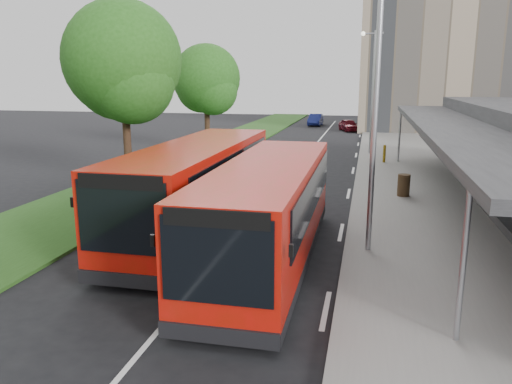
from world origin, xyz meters
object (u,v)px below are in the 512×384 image
at_px(bus_main, 269,212).
at_px(bollard, 384,154).
at_px(bus_second, 197,188).
at_px(litter_bin, 404,185).
at_px(tree_far, 206,83).
at_px(lamp_post_near, 373,93).
at_px(car_far, 315,120).
at_px(car_near, 349,125).
at_px(tree_mid, 123,68).
at_px(lamp_post_far, 372,85).

distance_m(bus_main, bollard, 18.08).
relative_size(bus_second, litter_bin, 11.27).
relative_size(tree_far, lamp_post_near, 0.93).
bearing_deg(lamp_post_near, bus_main, -154.49).
bearing_deg(car_far, bus_main, -84.26).
height_order(tree_far, car_far, tree_far).
height_order(bus_main, car_near, bus_main).
xyz_separation_m(bus_second, car_far, (-0.35, 40.67, -0.90)).
bearing_deg(car_near, bus_second, -114.29).
xyz_separation_m(tree_far, litter_bin, (12.65, -11.63, -4.20)).
relative_size(litter_bin, car_near, 0.27).
distance_m(tree_far, lamp_post_near, 22.06).
bearing_deg(tree_far, car_far, 76.98).
bearing_deg(tree_far, car_near, 62.22).
xyz_separation_m(litter_bin, car_far, (-7.43, 34.21, 0.02)).
bearing_deg(bollard, lamp_post_near, -93.25).
distance_m(tree_far, bollard, 13.02).
bearing_deg(tree_far, bus_second, -72.87).
bearing_deg(litter_bin, bus_second, -137.65).
xyz_separation_m(tree_far, bus_main, (8.45, -20.33, -3.36)).
relative_size(car_near, car_far, 0.90).
height_order(bollard, car_far, car_far).
height_order(tree_mid, bus_main, tree_mid).
bearing_deg(car_near, bollard, -100.13).
xyz_separation_m(lamp_post_near, litter_bin, (1.53, 7.43, -4.10)).
relative_size(lamp_post_far, bus_main, 0.79).
xyz_separation_m(car_near, car_far, (-3.88, 5.32, 0.04)).
xyz_separation_m(bus_second, litter_bin, (7.08, 6.45, -0.92)).
height_order(lamp_post_far, litter_bin, lamp_post_far).
height_order(tree_far, litter_bin, tree_far).
bearing_deg(lamp_post_far, bus_main, -97.17).
xyz_separation_m(lamp_post_near, bus_second, (-5.56, 0.97, -3.18)).
distance_m(lamp_post_near, litter_bin, 8.62).
relative_size(lamp_post_near, litter_bin, 8.50).
distance_m(lamp_post_far, car_far, 22.80).
xyz_separation_m(tree_mid, bus_main, (8.45, -8.33, -4.11)).
xyz_separation_m(tree_mid, car_far, (5.22, 34.59, -4.94)).
bearing_deg(car_far, lamp_post_far, -73.30).
bearing_deg(bus_main, bus_second, 141.70).
distance_m(tree_mid, car_near, 31.05).
height_order(bus_main, bus_second, bus_second).
xyz_separation_m(lamp_post_far, bollard, (0.93, -3.58, -4.04)).
bearing_deg(tree_mid, bollard, 37.83).
relative_size(bus_main, litter_bin, 10.73).
bearing_deg(bus_second, litter_bin, 42.27).
height_order(bus_second, litter_bin, bus_second).
bearing_deg(bus_main, car_far, 93.98).
xyz_separation_m(lamp_post_far, bus_second, (-5.56, -19.03, -3.18)).
relative_size(lamp_post_near, bus_main, 0.79).
height_order(tree_mid, litter_bin, tree_mid).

